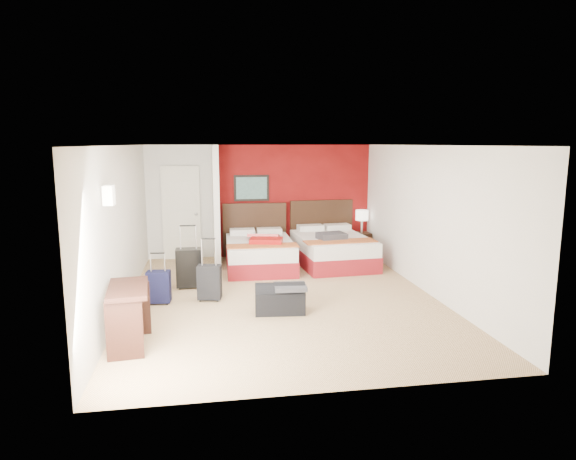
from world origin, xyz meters
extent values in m
plane|color=tan|center=(0.00, 0.00, 0.00)|extent=(6.50, 6.50, 0.00)
cube|color=silver|center=(0.00, 3.25, 1.25)|extent=(5.00, 0.04, 2.50)
cube|color=silver|center=(-2.50, 0.00, 1.25)|extent=(0.04, 6.50, 2.50)
cube|color=black|center=(-0.20, 3.19, 1.55)|extent=(0.78, 0.03, 0.58)
cube|color=white|center=(-2.38, -1.50, 1.90)|extent=(0.12, 0.20, 0.24)
cube|color=maroon|center=(0.75, 3.23, 1.25)|extent=(3.50, 0.04, 2.50)
cube|color=silver|center=(-1.00, 2.61, 1.25)|extent=(0.12, 1.20, 2.50)
cube|color=silver|center=(-1.75, 3.20, 1.02)|extent=(0.82, 0.06, 2.05)
cube|color=silver|center=(-0.15, 2.06, 0.29)|extent=(1.38, 1.94, 0.57)
cube|color=white|center=(1.40, 2.13, 0.30)|extent=(1.54, 2.10, 0.60)
cube|color=#A80F0E|center=(-0.05, 1.96, 0.63)|extent=(0.82, 0.99, 0.11)
cube|color=#3E3D43|center=(1.30, 1.83, 0.67)|extent=(0.61, 0.52, 0.13)
cube|color=black|center=(2.28, 2.91, 0.26)|extent=(0.39, 0.39, 0.52)
cylinder|color=white|center=(2.28, 2.91, 0.78)|extent=(0.34, 0.34, 0.51)
cube|color=black|center=(-1.53, 0.85, 0.34)|extent=(0.45, 0.28, 0.68)
cube|color=black|center=(-1.18, 0.07, 0.28)|extent=(0.41, 0.30, 0.55)
cube|color=black|center=(-1.98, 0.01, 0.25)|extent=(0.38, 0.25, 0.50)
cube|color=black|center=(-0.14, -0.72, 0.19)|extent=(0.78, 0.46, 0.38)
cube|color=#38383D|center=(0.01, -0.77, 0.41)|extent=(0.50, 0.43, 0.06)
cube|color=black|center=(-2.19, -1.69, 0.39)|extent=(0.57, 0.99, 0.78)
camera|label=1|loc=(-1.19, -7.92, 2.53)|focal=31.28mm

